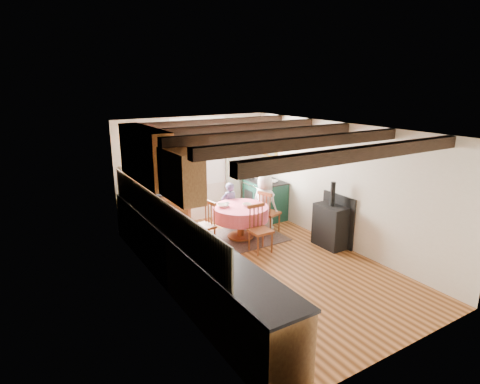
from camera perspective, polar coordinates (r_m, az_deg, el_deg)
floor at (r=7.11m, az=3.44°, el=-10.47°), size 3.60×5.50×0.00m
ceiling at (r=6.42m, az=3.79°, el=9.11°), size 3.60×5.50×0.00m
wall_back at (r=8.98m, az=-6.55°, el=3.20°), size 3.60×0.00×2.40m
wall_front at (r=4.84m, az=22.93°, el=-9.23°), size 3.60×0.00×2.40m
wall_left at (r=5.87m, az=-10.96°, el=-3.87°), size 0.00×5.50×2.40m
wall_right at (r=7.81m, az=14.47°, el=0.88°), size 0.00×5.50×2.40m
beam_a at (r=4.96m, az=17.31°, el=5.38°), size 3.60×0.16×0.16m
beam_b at (r=5.66m, az=9.68°, el=7.08°), size 3.60×0.16×0.16m
beam_c at (r=6.43m, az=3.78°, el=8.31°), size 3.60×0.16×0.16m
beam_d at (r=7.27m, az=-0.84°, el=9.21°), size 3.60×0.16×0.16m
beam_e at (r=8.14m, az=-4.50°, el=9.87°), size 3.60×0.16×0.16m
splash_left at (r=6.14m, az=-11.79°, el=-3.02°), size 0.02×4.50×0.55m
splash_back at (r=8.60m, az=-12.53°, el=2.36°), size 1.40×0.02×0.55m
base_cabinet_left at (r=6.26m, az=-7.99°, el=-9.97°), size 0.60×5.30×0.88m
base_cabinet_back at (r=8.53m, az=-11.91°, el=-3.02°), size 1.30×0.60×0.88m
worktop_left at (r=6.08m, az=-7.99°, el=-6.02°), size 0.64×5.30×0.04m
worktop_back at (r=8.38m, az=-12.04°, el=-0.08°), size 1.30×0.64×0.04m
wall_cabinet_glass at (r=6.83m, az=-13.59°, el=5.29°), size 0.34×1.80×0.90m
wall_cabinet_solid at (r=5.46m, az=-8.54°, el=2.44°), size 0.34×0.90×0.70m
window_frame at (r=8.93m, az=-6.01°, el=5.76°), size 1.34×0.03×1.54m
window_pane at (r=8.93m, az=-6.02°, el=5.77°), size 1.20×0.01×1.40m
curtain_left at (r=8.63m, az=-10.75°, el=1.82°), size 0.35×0.10×2.10m
curtain_right at (r=9.35m, az=-0.99°, el=3.18°), size 0.35×0.10×2.10m
curtain_rod at (r=8.77m, az=-5.88°, el=9.55°), size 2.00×0.03×0.03m
wall_picture at (r=9.39m, az=4.43°, el=6.92°), size 0.04×0.50×0.60m
wall_plate at (r=9.35m, az=-0.70°, el=6.92°), size 0.30×0.02×0.30m
rug at (r=8.23m, az=0.08°, el=-6.61°), size 1.69×1.32×0.01m
dining_table at (r=8.11m, az=0.08°, el=-4.41°), size 1.14×1.14×0.69m
chair_near at (r=7.45m, az=3.01°, el=-5.38°), size 0.39×0.41×0.91m
chair_left at (r=7.69m, az=-5.29°, el=-4.73°), size 0.47×0.45×0.91m
chair_right at (r=8.43m, az=4.24°, el=-2.80°), size 0.50×0.49×0.92m
aga_range at (r=9.31m, az=3.63°, el=-0.97°), size 0.65×1.00×0.92m
cast_iron_stove at (r=7.82m, az=13.06°, el=-3.22°), size 0.39×0.65×1.30m
child_far at (r=8.62m, az=-1.56°, el=-1.96°), size 0.39×0.27×1.03m
child_right at (r=8.52m, az=3.57°, el=-1.47°), size 0.56×0.70×1.24m
bowl_a at (r=7.96m, az=-2.47°, el=-1.97°), size 0.31×0.31×0.06m
bowl_b at (r=8.01m, az=1.01°, el=-1.87°), size 0.18×0.18×0.06m
cup at (r=8.00m, az=-1.81°, el=-1.79°), size 0.12×0.12×0.08m
canister_tall at (r=8.35m, az=-13.81°, el=0.67°), size 0.13×0.13×0.22m
canister_wide at (r=8.39m, az=-11.62°, el=0.88°), size 0.20×0.20×0.22m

